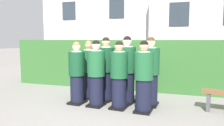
% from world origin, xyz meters
% --- Properties ---
extents(ground_plane, '(60.00, 60.00, 0.00)m').
position_xyz_m(ground_plane, '(0.00, 0.00, 0.00)').
color(ground_plane, gray).
extents(student_front_row_0, '(0.41, 0.51, 1.58)m').
position_xyz_m(student_front_row_0, '(-0.87, 0.05, 0.75)').
color(student_front_row_0, black).
rests_on(student_front_row_0, ground).
extents(student_front_row_1, '(0.42, 0.52, 1.62)m').
position_xyz_m(student_front_row_1, '(-0.32, 0.01, 0.77)').
color(student_front_row_1, black).
rests_on(student_front_row_1, ground).
extents(student_front_row_2, '(0.42, 0.48, 1.60)m').
position_xyz_m(student_front_row_2, '(0.26, 0.00, 0.76)').
color(student_front_row_2, black).
rests_on(student_front_row_2, ground).
extents(student_front_row_3, '(0.42, 0.52, 1.61)m').
position_xyz_m(student_front_row_3, '(0.86, -0.08, 0.77)').
color(student_front_row_3, black).
rests_on(student_front_row_3, ground).
extents(student_rear_row_0, '(0.42, 0.47, 1.60)m').
position_xyz_m(student_rear_row_0, '(-0.80, 0.62, 0.76)').
color(student_rear_row_0, black).
rests_on(student_rear_row_0, ground).
extents(student_rear_row_1, '(0.45, 0.56, 1.70)m').
position_xyz_m(student_rear_row_1, '(-0.27, 0.56, 0.81)').
color(student_rear_row_1, black).
rests_on(student_rear_row_1, ground).
extents(student_rear_row_2, '(0.47, 0.55, 1.72)m').
position_xyz_m(student_rear_row_2, '(0.32, 0.51, 0.82)').
color(student_rear_row_2, black).
rests_on(student_rear_row_2, ground).
extents(student_rear_row_3, '(0.44, 0.54, 1.70)m').
position_xyz_m(student_rear_row_3, '(0.93, 0.46, 0.81)').
color(student_rear_row_3, black).
rests_on(student_rear_row_3, ground).
extents(hedge, '(8.30, 0.70, 1.62)m').
position_xyz_m(hedge, '(0.00, 2.16, 0.81)').
color(hedge, '#33662D').
rests_on(hedge, ground).
extents(school_building_main, '(7.34, 4.16, 7.59)m').
position_xyz_m(school_building_main, '(-3.66, 9.46, 3.89)').
color(school_building_main, silver).
rests_on(school_building_main, ground).
extents(school_building_annex, '(5.48, 4.27, 6.10)m').
position_xyz_m(school_building_annex, '(2.58, 8.04, 3.12)').
color(school_building_annex, silver).
rests_on(school_building_annex, ground).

